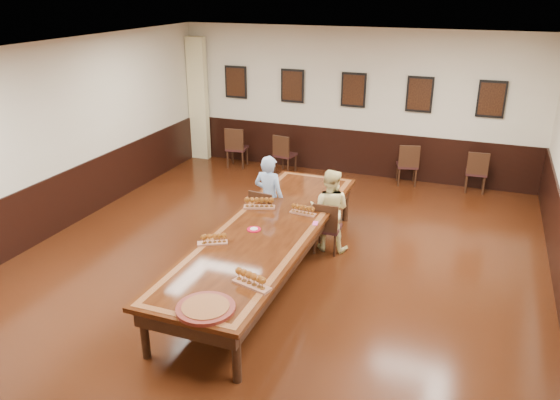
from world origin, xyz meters
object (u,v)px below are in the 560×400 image
at_px(spare_chair_d, 476,171).
at_px(conference_table, 268,237).
at_px(chair_man, 266,215).
at_px(carved_platter, 206,308).
at_px(spare_chair_c, 407,164).
at_px(spare_chair_a, 237,147).
at_px(spare_chair_b, 285,153).
at_px(person_man, 269,198).
at_px(chair_woman, 328,226).
at_px(person_woman, 329,210).

distance_m(spare_chair_d, conference_table, 5.47).
distance_m(chair_man, carved_platter, 3.37).
relative_size(chair_man, spare_chair_c, 1.00).
relative_size(spare_chair_a, spare_chair_c, 1.05).
bearing_deg(carved_platter, spare_chair_b, 103.21).
distance_m(spare_chair_c, person_man, 3.95).
bearing_deg(carved_platter, spare_chair_a, 112.49).
bearing_deg(chair_woman, carved_platter, 80.09).
bearing_deg(person_woman, spare_chair_d, -122.56).
distance_m(spare_chair_b, person_woman, 3.93).
distance_m(chair_woman, person_man, 1.11).
bearing_deg(spare_chair_c, person_man, 48.87).
xyz_separation_m(spare_chair_c, conference_table, (-1.31, -4.70, 0.16)).
relative_size(conference_table, carved_platter, 7.51).
bearing_deg(carved_platter, person_man, 100.50).
xyz_separation_m(person_man, conference_table, (0.45, -1.18, -0.12)).
bearing_deg(spare_chair_a, chair_man, 114.47).
height_order(spare_chair_a, person_man, person_man).
relative_size(chair_woman, spare_chair_b, 0.97).
relative_size(chair_woman, carved_platter, 1.30).
relative_size(spare_chair_a, person_woman, 0.70).
relative_size(spare_chair_a, conference_table, 0.19).
xyz_separation_m(spare_chair_c, person_woman, (-0.71, -3.56, 0.22)).
distance_m(spare_chair_a, person_woman, 4.65).
xyz_separation_m(spare_chair_c, spare_chair_d, (1.40, 0.05, -0.01)).
height_order(spare_chair_d, person_woman, person_woman).
bearing_deg(chair_woman, spare_chair_b, -62.16).
height_order(spare_chair_b, conference_table, spare_chair_b).
xyz_separation_m(spare_chair_b, conference_table, (1.40, -4.50, 0.16)).
bearing_deg(spare_chair_b, conference_table, 117.52).
xyz_separation_m(chair_woman, conference_table, (-0.61, -1.04, 0.18)).
distance_m(chair_man, person_man, 0.29).
bearing_deg(carved_platter, chair_woman, 82.40).
relative_size(chair_man, spare_chair_a, 0.95).
bearing_deg(person_woman, spare_chair_b, -61.53).
xyz_separation_m(spare_chair_b, spare_chair_d, (4.11, 0.25, -0.00)).
height_order(chair_man, carved_platter, chair_man).
relative_size(chair_man, person_man, 0.63).
bearing_deg(chair_woman, chair_man, -4.36).
distance_m(spare_chair_a, person_man, 3.96).
xyz_separation_m(chair_man, chair_woman, (1.07, -0.04, -0.02)).
xyz_separation_m(spare_chair_d, carved_platter, (-2.54, -6.96, 0.33)).
relative_size(chair_woman, person_man, 0.60).
bearing_deg(spare_chair_b, person_woman, 131.00).
height_order(chair_man, spare_chair_d, chair_man).
bearing_deg(spare_chair_c, conference_table, 59.89).
height_order(spare_chair_d, carved_platter, spare_chair_d).
xyz_separation_m(chair_man, spare_chair_d, (3.18, 3.67, -0.01)).
xyz_separation_m(chair_man, person_woman, (1.07, 0.05, 0.22)).
bearing_deg(spare_chair_d, spare_chair_b, -0.00).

